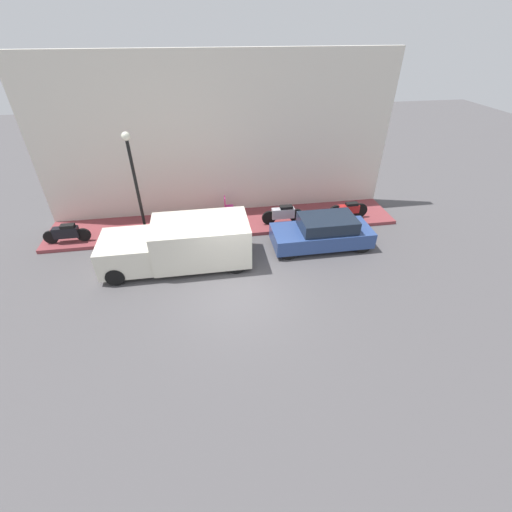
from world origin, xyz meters
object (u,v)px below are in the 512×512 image
at_px(delivery_van, 179,244).
at_px(streetlamp, 134,174).
at_px(motorcycle_black, 66,233).
at_px(scooter_silver, 283,214).
at_px(cafe_chair, 227,205).
at_px(parked_car, 323,232).
at_px(motorcycle_red, 348,210).

height_order(delivery_van, streetlamp, streetlamp).
distance_m(motorcycle_black, scooter_silver, 9.03).
height_order(delivery_van, scooter_silver, delivery_van).
height_order(streetlamp, cafe_chair, streetlamp).
height_order(parked_car, motorcycle_red, parked_car).
height_order(delivery_van, motorcycle_red, delivery_van).
xyz_separation_m(delivery_van, streetlamp, (1.93, 1.45, 2.06)).
relative_size(scooter_silver, streetlamp, 0.44).
distance_m(motorcycle_black, streetlamp, 3.91).
xyz_separation_m(delivery_van, motorcycle_red, (2.18, -7.49, -0.29)).
relative_size(scooter_silver, cafe_chair, 1.99).
xyz_separation_m(delivery_van, motorcycle_black, (2.03, 4.57, -0.30)).
bearing_deg(streetlamp, parked_car, -102.59).
bearing_deg(cafe_chair, streetlamp, 110.93).
distance_m(delivery_van, motorcycle_red, 7.80).
xyz_separation_m(scooter_silver, streetlamp, (-0.28, 5.91, 2.33)).
relative_size(delivery_van, motorcycle_black, 2.95).
height_order(motorcycle_red, streetlamp, streetlamp).
bearing_deg(motorcycle_red, scooter_silver, 89.43).
relative_size(delivery_van, cafe_chair, 5.68).
relative_size(delivery_van, motorcycle_red, 2.93).
distance_m(motorcycle_red, cafe_chair, 5.52).
bearing_deg(parked_car, cafe_chair, 50.68).
distance_m(parked_car, motorcycle_black, 10.37).
bearing_deg(cafe_chair, scooter_silver, -114.18).
distance_m(parked_car, motorcycle_red, 2.59).
xyz_separation_m(scooter_silver, cafe_chair, (1.07, 2.38, 0.08)).
bearing_deg(scooter_silver, parked_car, -147.22).
height_order(motorcycle_black, streetlamp, streetlamp).
bearing_deg(motorcycle_red, delivery_van, 106.21).
xyz_separation_m(parked_car, streetlamp, (1.59, 7.11, 2.31)).
xyz_separation_m(motorcycle_red, cafe_chair, (1.10, 5.41, 0.10)).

